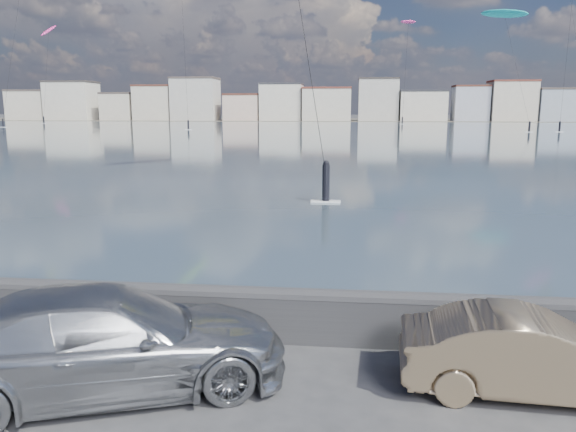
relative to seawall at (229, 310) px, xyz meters
The scene contains 10 objects.
ground 2.76m from the seawall, 90.00° to the right, with size 700.00×700.00×0.00m, color #333335.
bay_water 88.80m from the seawall, 90.00° to the left, with size 500.00×177.00×0.00m, color #354957.
far_shore_strip 197.30m from the seawall, 90.00° to the left, with size 500.00×60.00×0.00m, color #4C473D.
seawall is the anchor object (origin of this frame).
far_buildings 183.39m from the seawall, 89.59° to the left, with size 240.79×13.26×14.60m.
car_silver 2.61m from the seawall, 124.57° to the right, with size 2.29×5.64×1.64m, color #A6A9AD.
car_champagne 5.34m from the seawall, 16.97° to the right, with size 1.38×3.97×1.31m, color tan.
kitesurfer_5 157.63m from the seawall, 83.60° to the left, with size 6.18×13.35×28.49m.
kitesurfer_7 117.35m from the seawall, 73.87° to the left, with size 9.49×17.57×24.21m.
kitesurfer_12 180.00m from the seawall, 119.55° to the left, with size 6.23×17.61×29.45m.
Camera 1 is at (2.27, -7.34, 4.41)m, focal length 35.00 mm.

